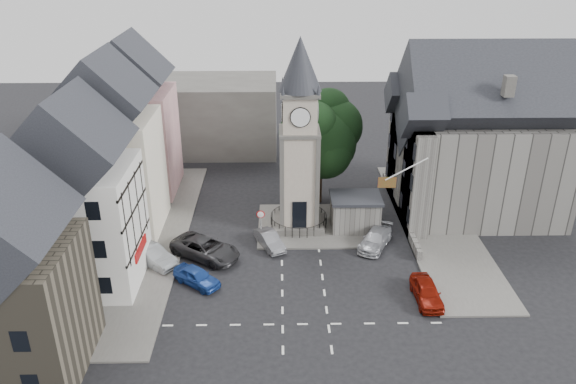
{
  "coord_description": "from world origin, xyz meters",
  "views": [
    {
      "loc": [
        -1.62,
        -35.12,
        23.31
      ],
      "look_at": [
        -0.98,
        5.0,
        4.69
      ],
      "focal_mm": 35.0,
      "sensor_mm": 36.0,
      "label": 1
    }
  ],
  "objects_px": {
    "car_west_blue": "(197,276)",
    "pedestrian": "(425,216)",
    "clock_tower": "(299,138)",
    "car_east_red": "(427,292)",
    "stone_shelter": "(355,213)"
  },
  "relations": [
    {
      "from": "stone_shelter",
      "to": "car_east_red",
      "type": "bearing_deg",
      "value": -70.59
    },
    {
      "from": "clock_tower",
      "to": "stone_shelter",
      "type": "relative_size",
      "value": 3.78
    },
    {
      "from": "car_west_blue",
      "to": "car_east_red",
      "type": "bearing_deg",
      "value": -59.5
    },
    {
      "from": "clock_tower",
      "to": "stone_shelter",
      "type": "xyz_separation_m",
      "value": [
        4.8,
        -0.49,
        -6.57
      ]
    },
    {
      "from": "car_east_red",
      "to": "pedestrian",
      "type": "height_order",
      "value": "pedestrian"
    },
    {
      "from": "stone_shelter",
      "to": "car_east_red",
      "type": "distance_m",
      "value": 11.16
    },
    {
      "from": "car_west_blue",
      "to": "pedestrian",
      "type": "bearing_deg",
      "value": -26.57
    },
    {
      "from": "car_east_red",
      "to": "stone_shelter",
      "type": "bearing_deg",
      "value": 107.58
    },
    {
      "from": "stone_shelter",
      "to": "car_east_red",
      "type": "xyz_separation_m",
      "value": [
        3.7,
        -10.5,
        -0.84
      ]
    },
    {
      "from": "stone_shelter",
      "to": "car_west_blue",
      "type": "height_order",
      "value": "stone_shelter"
    },
    {
      "from": "clock_tower",
      "to": "car_east_red",
      "type": "height_order",
      "value": "clock_tower"
    },
    {
      "from": "stone_shelter",
      "to": "car_west_blue",
      "type": "xyz_separation_m",
      "value": [
        -12.49,
        -8.26,
        -0.89
      ]
    },
    {
      "from": "clock_tower",
      "to": "stone_shelter",
      "type": "distance_m",
      "value": 8.15
    },
    {
      "from": "clock_tower",
      "to": "car_west_blue",
      "type": "bearing_deg",
      "value": -131.33
    },
    {
      "from": "car_west_blue",
      "to": "pedestrian",
      "type": "height_order",
      "value": "pedestrian"
    }
  ]
}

